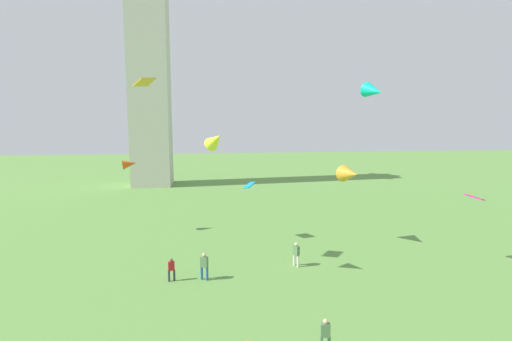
{
  "coord_description": "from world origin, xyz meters",
  "views": [
    {
      "loc": [
        -6.27,
        -8.72,
        10.39
      ],
      "look_at": [
        -2.71,
        18.6,
        6.85
      ],
      "focal_mm": 26.0,
      "sensor_mm": 36.0,
      "label": 1
    }
  ],
  "objects_px": {
    "person_2": "(204,265)",
    "kite_flying_6": "(129,164)",
    "monument_obelisk": "(149,50)",
    "kite_flying_3": "(475,197)",
    "person_1": "(296,253)",
    "kite_flying_4": "(145,82)",
    "person_0": "(171,268)",
    "kite_flying_5": "(215,140)",
    "kite_flying_2": "(350,174)",
    "kite_flying_0": "(374,91)",
    "kite_flying_1": "(249,185)",
    "person_3": "(325,334)"
  },
  "relations": [
    {
      "from": "person_2",
      "to": "kite_flying_6",
      "type": "bearing_deg",
      "value": 148.29
    },
    {
      "from": "monument_obelisk",
      "to": "kite_flying_3",
      "type": "relative_size",
      "value": 29.58
    },
    {
      "from": "monument_obelisk",
      "to": "person_2",
      "type": "height_order",
      "value": "monument_obelisk"
    },
    {
      "from": "monument_obelisk",
      "to": "person_1",
      "type": "height_order",
      "value": "monument_obelisk"
    },
    {
      "from": "kite_flying_3",
      "to": "kite_flying_4",
      "type": "height_order",
      "value": "kite_flying_4"
    },
    {
      "from": "person_0",
      "to": "kite_flying_5",
      "type": "xyz_separation_m",
      "value": [
        2.99,
        -0.43,
        8.44
      ]
    },
    {
      "from": "kite_flying_2",
      "to": "person_1",
      "type": "bearing_deg",
      "value": -155.36
    },
    {
      "from": "kite_flying_0",
      "to": "kite_flying_3",
      "type": "bearing_deg",
      "value": -9.36
    },
    {
      "from": "monument_obelisk",
      "to": "kite_flying_1",
      "type": "height_order",
      "value": "monument_obelisk"
    },
    {
      "from": "kite_flying_6",
      "to": "person_1",
      "type": "bearing_deg",
      "value": -139.6
    },
    {
      "from": "kite_flying_0",
      "to": "kite_flying_2",
      "type": "relative_size",
      "value": 0.76
    },
    {
      "from": "monument_obelisk",
      "to": "person_2",
      "type": "bearing_deg",
      "value": -77.4
    },
    {
      "from": "person_3",
      "to": "kite_flying_6",
      "type": "xyz_separation_m",
      "value": [
        -12.36,
        20.13,
        5.71
      ]
    },
    {
      "from": "person_0",
      "to": "kite_flying_2",
      "type": "relative_size",
      "value": 0.66
    },
    {
      "from": "person_1",
      "to": "kite_flying_3",
      "type": "height_order",
      "value": "kite_flying_3"
    },
    {
      "from": "person_0",
      "to": "person_3",
      "type": "xyz_separation_m",
      "value": [
        7.65,
        -8.78,
        0.04
      ]
    },
    {
      "from": "kite_flying_2",
      "to": "kite_flying_3",
      "type": "bearing_deg",
      "value": -43.31
    },
    {
      "from": "kite_flying_0",
      "to": "kite_flying_1",
      "type": "xyz_separation_m",
      "value": [
        -7.05,
        8.86,
        -7.44
      ]
    },
    {
      "from": "kite_flying_4",
      "to": "kite_flying_5",
      "type": "distance_m",
      "value": 6.38
    },
    {
      "from": "person_2",
      "to": "person_0",
      "type": "bearing_deg",
      "value": -154.62
    },
    {
      "from": "kite_flying_0",
      "to": "kite_flying_5",
      "type": "relative_size",
      "value": 0.99
    },
    {
      "from": "monument_obelisk",
      "to": "person_2",
      "type": "xyz_separation_m",
      "value": [
        8.86,
        -39.64,
        -21.11
      ]
    },
    {
      "from": "kite_flying_1",
      "to": "kite_flying_6",
      "type": "relative_size",
      "value": 0.99
    },
    {
      "from": "person_0",
      "to": "kite_flying_6",
      "type": "height_order",
      "value": "kite_flying_6"
    },
    {
      "from": "monument_obelisk",
      "to": "kite_flying_3",
      "type": "xyz_separation_m",
      "value": [
        28.77,
        -38.88,
        -17.22
      ]
    },
    {
      "from": "kite_flying_0",
      "to": "kite_flying_2",
      "type": "bearing_deg",
      "value": 60.15
    },
    {
      "from": "kite_flying_3",
      "to": "kite_flying_6",
      "type": "xyz_separation_m",
      "value": [
        -26.76,
        10.66,
        1.7
      ]
    },
    {
      "from": "person_1",
      "to": "person_0",
      "type": "bearing_deg",
      "value": -112.13
    },
    {
      "from": "monument_obelisk",
      "to": "kite_flying_2",
      "type": "xyz_separation_m",
      "value": [
        20.98,
        -34.08,
        -16.0
      ]
    },
    {
      "from": "person_1",
      "to": "kite_flying_1",
      "type": "bearing_deg",
      "value": 171.12
    },
    {
      "from": "monument_obelisk",
      "to": "person_3",
      "type": "relative_size",
      "value": 27.07
    },
    {
      "from": "kite_flying_3",
      "to": "kite_flying_4",
      "type": "distance_m",
      "value": 25.04
    },
    {
      "from": "monument_obelisk",
      "to": "kite_flying_2",
      "type": "bearing_deg",
      "value": -58.38
    },
    {
      "from": "person_2",
      "to": "kite_flying_1",
      "type": "height_order",
      "value": "kite_flying_1"
    },
    {
      "from": "person_1",
      "to": "kite_flying_0",
      "type": "distance_m",
      "value": 12.45
    },
    {
      "from": "monument_obelisk",
      "to": "kite_flying_4",
      "type": "xyz_separation_m",
      "value": [
        5.13,
        -37.63,
        -9.06
      ]
    },
    {
      "from": "kite_flying_5",
      "to": "kite_flying_1",
      "type": "bearing_deg",
      "value": 41.32
    },
    {
      "from": "person_1",
      "to": "person_3",
      "type": "bearing_deg",
      "value": -37.75
    },
    {
      "from": "person_1",
      "to": "person_2",
      "type": "relative_size",
      "value": 0.96
    },
    {
      "from": "kite_flying_4",
      "to": "kite_flying_6",
      "type": "bearing_deg",
      "value": -127.64
    },
    {
      "from": "kite_flying_2",
      "to": "kite_flying_5",
      "type": "distance_m",
      "value": 13.13
    },
    {
      "from": "person_1",
      "to": "kite_flying_0",
      "type": "xyz_separation_m",
      "value": [
        4.35,
        -2.38,
        11.42
      ]
    },
    {
      "from": "kite_flying_3",
      "to": "kite_flying_5",
      "type": "distance_m",
      "value": 19.59
    },
    {
      "from": "person_3",
      "to": "kite_flying_1",
      "type": "height_order",
      "value": "kite_flying_1"
    },
    {
      "from": "person_1",
      "to": "kite_flying_1",
      "type": "distance_m",
      "value": 8.07
    },
    {
      "from": "kite_flying_3",
      "to": "person_2",
      "type": "bearing_deg",
      "value": -119.87
    },
    {
      "from": "person_2",
      "to": "kite_flying_6",
      "type": "height_order",
      "value": "kite_flying_6"
    },
    {
      "from": "kite_flying_4",
      "to": "monument_obelisk",
      "type": "bearing_deg",
      "value": -138.25
    },
    {
      "from": "person_3",
      "to": "kite_flying_2",
      "type": "bearing_deg",
      "value": -105.68
    },
    {
      "from": "kite_flying_0",
      "to": "kite_flying_6",
      "type": "relative_size",
      "value": 1.19
    }
  ]
}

